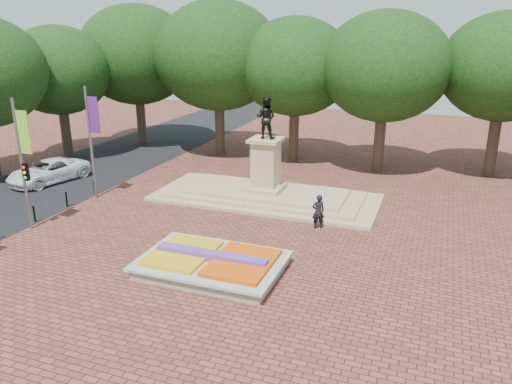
# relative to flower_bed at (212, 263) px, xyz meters

# --- Properties ---
(ground) EXTENTS (90.00, 90.00, 0.00)m
(ground) POSITION_rel_flower_bed_xyz_m (-1.03, 2.00, -0.38)
(ground) COLOR brown
(ground) RESTS_ON ground
(asphalt_street) EXTENTS (9.00, 90.00, 0.02)m
(asphalt_street) POSITION_rel_flower_bed_xyz_m (-16.03, 7.00, -0.37)
(asphalt_street) COLOR black
(asphalt_street) RESTS_ON ground
(flower_bed) EXTENTS (6.30, 4.30, 0.91)m
(flower_bed) POSITION_rel_flower_bed_xyz_m (0.00, 0.00, 0.00)
(flower_bed) COLOR gray
(flower_bed) RESTS_ON ground
(monument) EXTENTS (14.00, 6.00, 6.40)m
(monument) POSITION_rel_flower_bed_xyz_m (-1.03, 10.00, 0.50)
(monument) COLOR tan
(monument) RESTS_ON ground
(tree_row_back) EXTENTS (44.80, 8.80, 10.43)m
(tree_row_back) POSITION_rel_flower_bed_xyz_m (1.31, 20.00, 6.29)
(tree_row_back) COLOR #37281E
(tree_row_back) RESTS_ON ground
(banner_poles) EXTENTS (0.88, 11.17, 7.00)m
(banner_poles) POSITION_rel_flower_bed_xyz_m (-11.10, 0.69, 3.50)
(banner_poles) COLOR slate
(banner_poles) RESTS_ON ground
(bollard_row) EXTENTS (0.12, 13.12, 0.98)m
(bollard_row) POSITION_rel_flower_bed_xyz_m (-11.73, 0.50, 0.15)
(bollard_row) COLOR black
(bollard_row) RESTS_ON ground
(van) EXTENTS (3.85, 6.07, 1.56)m
(van) POSITION_rel_flower_bed_xyz_m (-16.40, 8.09, 0.40)
(van) COLOR white
(van) RESTS_ON ground
(pedestrian) EXTENTS (0.83, 0.75, 1.90)m
(pedestrian) POSITION_rel_flower_bed_xyz_m (3.20, 6.50, 0.57)
(pedestrian) COLOR black
(pedestrian) RESTS_ON ground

